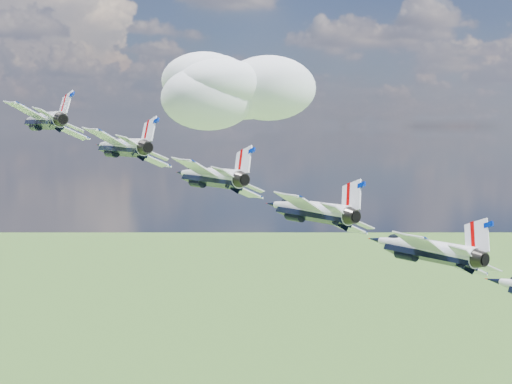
{
  "coord_description": "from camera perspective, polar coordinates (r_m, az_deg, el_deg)",
  "views": [
    {
      "loc": [
        0.1,
        -64.58,
        148.4
      ],
      "look_at": [
        15.94,
        10.55,
        141.33
      ],
      "focal_mm": 50.0,
      "sensor_mm": 36.0,
      "label": 1
    }
  ],
  "objects": [
    {
      "name": "jet_1",
      "position": [
        86.49,
        -10.8,
        3.63
      ],
      "size": [
        16.28,
        18.42,
        8.59
      ],
      "primitive_type": null,
      "rotation": [
        0.0,
        0.45,
        0.4
      ],
      "color": "white"
    },
    {
      "name": "jet_0",
      "position": [
        94.3,
        -16.69,
        5.56
      ],
      "size": [
        16.28,
        18.42,
        8.59
      ],
      "primitive_type": null,
      "rotation": [
        0.0,
        0.45,
        0.4
      ],
      "color": "white"
    },
    {
      "name": "cloud_far",
      "position": [
        287.67,
        -0.45,
        8.32
      ],
      "size": [
        59.2,
        46.51,
        23.26
      ],
      "primitive_type": "ellipsoid",
      "color": "white"
    },
    {
      "name": "jet_3",
      "position": [
        74.77,
        4.14,
        -1.4
      ],
      "size": [
        16.28,
        18.42,
        8.59
      ],
      "primitive_type": null,
      "rotation": [
        0.0,
        0.45,
        0.4
      ],
      "color": "white"
    },
    {
      "name": "jet_2",
      "position": [
        79.87,
        -3.87,
        1.31
      ],
      "size": [
        16.28,
        18.42,
        8.59
      ],
      "primitive_type": null,
      "rotation": [
        0.0,
        0.45,
        0.4
      ],
      "color": "white"
    },
    {
      "name": "jet_4",
      "position": [
        71.5,
        13.11,
        -4.4
      ],
      "size": [
        16.28,
        18.42,
        8.59
      ],
      "primitive_type": null,
      "rotation": [
        0.0,
        0.45,
        0.4
      ],
      "color": "white"
    }
  ]
}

